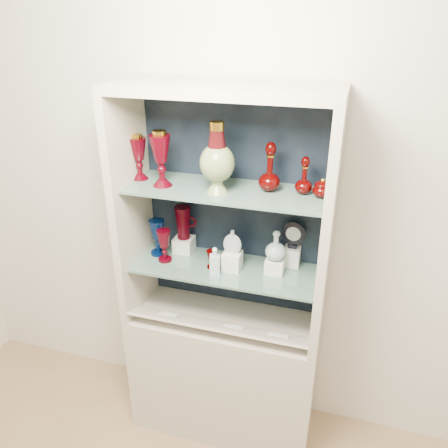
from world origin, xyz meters
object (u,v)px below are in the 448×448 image
(pedestal_lamp_right, at_px, (161,159))
(ruby_decanter_b, at_px, (304,174))
(ruby_decanter_a, at_px, (270,164))
(ruby_goblet_small, at_px, (211,259))
(clear_square_bottle, at_px, (215,260))
(clear_round_decanter, at_px, (276,246))
(cobalt_goblet, at_px, (158,237))
(ruby_pitcher, at_px, (183,223))
(flat_flask, at_px, (232,241))
(cameo_medallion, at_px, (293,234))
(enamel_urn, at_px, (217,158))
(pedestal_lamp_left, at_px, (139,157))
(lidded_bowl, at_px, (322,188))
(ruby_goblet_tall, at_px, (164,246))

(pedestal_lamp_right, height_order, ruby_decanter_b, pedestal_lamp_right)
(ruby_decanter_a, xyz_separation_m, ruby_goblet_small, (-0.26, -0.06, -0.50))
(clear_square_bottle, bearing_deg, clear_round_decanter, 18.75)
(ruby_goblet_small, distance_m, clear_square_bottle, 0.06)
(ruby_decanter_a, relative_size, cobalt_goblet, 1.30)
(ruby_goblet_small, height_order, clear_square_bottle, clear_square_bottle)
(ruby_decanter_a, height_order, ruby_pitcher, ruby_decanter_a)
(flat_flask, height_order, cameo_medallion, cameo_medallion)
(enamel_urn, xyz_separation_m, ruby_decanter_a, (0.22, 0.08, -0.03))
(ruby_pitcher, height_order, flat_flask, ruby_pitcher)
(clear_square_bottle, xyz_separation_m, flat_flask, (0.07, 0.07, 0.08))
(pedestal_lamp_left, height_order, flat_flask, pedestal_lamp_left)
(flat_flask, bearing_deg, ruby_decanter_a, 8.59)
(ruby_decanter_b, relative_size, ruby_pitcher, 1.03)
(flat_flask, distance_m, clear_round_decanter, 0.21)
(lidded_bowl, relative_size, flat_flask, 0.73)
(ruby_goblet_small, distance_m, ruby_pitcher, 0.26)
(flat_flask, bearing_deg, pedestal_lamp_left, 172.24)
(lidded_bowl, height_order, flat_flask, lidded_bowl)
(ruby_decanter_a, distance_m, cobalt_goblet, 0.73)
(enamel_urn, distance_m, cameo_medallion, 0.56)
(ruby_decanter_b, bearing_deg, ruby_decanter_a, -177.18)
(pedestal_lamp_left, distance_m, ruby_pitcher, 0.41)
(pedestal_lamp_left, xyz_separation_m, pedestal_lamp_right, (0.14, -0.05, 0.02))
(ruby_decanter_b, xyz_separation_m, lidded_bowl, (0.08, -0.02, -0.05))
(clear_round_decanter, bearing_deg, ruby_decanter_b, 10.29)
(cobalt_goblet, relative_size, clear_square_bottle, 1.37)
(flat_flask, bearing_deg, clear_square_bottle, -141.60)
(ruby_decanter_b, distance_m, clear_square_bottle, 0.60)
(ruby_goblet_tall, bearing_deg, cameo_medallion, 12.71)
(flat_flask, bearing_deg, ruby_decanter_b, 3.22)
(pedestal_lamp_left, relative_size, clear_round_decanter, 1.47)
(pedestal_lamp_right, height_order, ruby_decanter_a, pedestal_lamp_right)
(cobalt_goblet, relative_size, cameo_medallion, 1.35)
(cameo_medallion, bearing_deg, pedestal_lamp_left, -168.98)
(flat_flask, bearing_deg, cameo_medallion, 18.18)
(ruby_goblet_tall, xyz_separation_m, flat_flask, (0.35, 0.02, 0.07))
(ruby_decanter_b, bearing_deg, cameo_medallion, 116.08)
(ruby_decanter_b, height_order, clear_round_decanter, ruby_decanter_b)
(cobalt_goblet, distance_m, ruby_pitcher, 0.16)
(ruby_goblet_small, xyz_separation_m, cameo_medallion, (0.38, 0.14, 0.12))
(pedestal_lamp_right, xyz_separation_m, enamel_urn, (0.27, -0.01, 0.03))
(ruby_pitcher, bearing_deg, ruby_decanter_b, -7.16)
(ruby_decanter_b, height_order, ruby_goblet_small, ruby_decanter_b)
(clear_square_bottle, bearing_deg, enamel_urn, 68.66)
(lidded_bowl, xyz_separation_m, clear_square_bottle, (-0.47, -0.09, -0.39))
(lidded_bowl, relative_size, ruby_goblet_small, 0.95)
(cobalt_goblet, xyz_separation_m, ruby_pitcher, (0.12, 0.07, 0.07))
(ruby_goblet_tall, bearing_deg, clear_round_decanter, 5.03)
(ruby_pitcher, bearing_deg, clear_round_decanter, -10.34)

